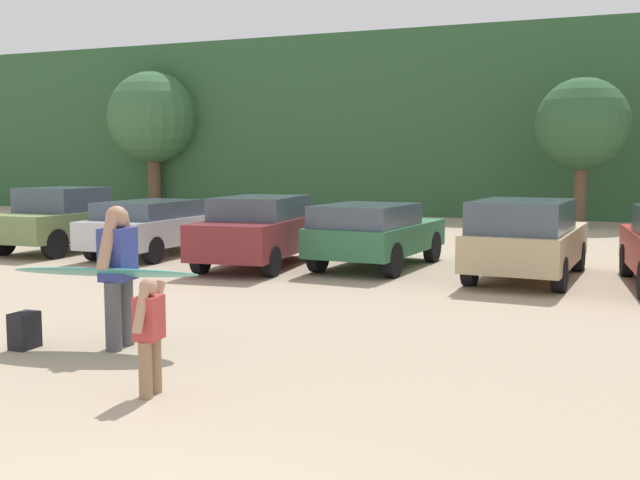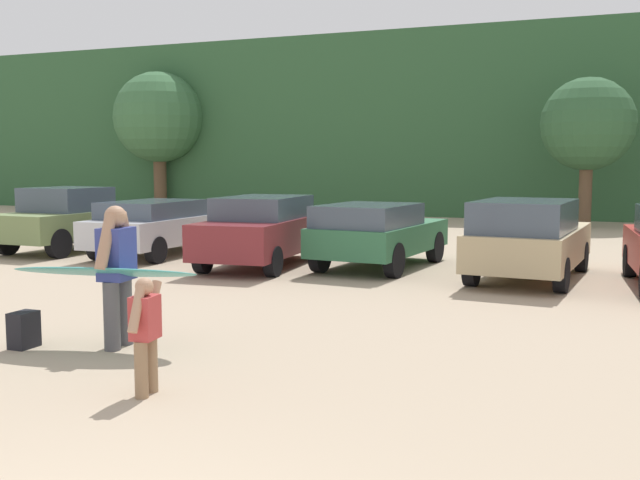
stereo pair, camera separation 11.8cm
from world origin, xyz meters
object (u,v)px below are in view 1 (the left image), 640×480
object	(u,v)px
parked_car_forest_green	(375,232)
person_adult	(118,268)
parked_car_olive_green	(65,219)
person_child	(149,329)
parked_car_silver	(156,226)
backpack_dropped	(25,331)
surfboard_teal	(105,272)
parked_car_tan	(526,237)
parked_car_maroon	(260,229)

from	to	relation	value
parked_car_forest_green	person_adult	world-z (taller)	person_adult
parked_car_olive_green	person_child	size ratio (longest dim) A/B	3.43
parked_car_silver	backpack_dropped	bearing A→B (deg)	-156.59
person_adult	parked_car_forest_green	bearing A→B (deg)	-103.53
parked_car_olive_green	surfboard_teal	world-z (taller)	parked_car_olive_green
parked_car_tan	surfboard_teal	xyz separation A→B (m)	(-4.32, -7.39, 0.12)
parked_car_olive_green	parked_car_tan	size ratio (longest dim) A/B	0.91
parked_car_tan	surfboard_teal	size ratio (longest dim) A/B	1.79
parked_car_tan	surfboard_teal	distance (m)	8.56
parked_car_olive_green	parked_car_tan	xyz separation A→B (m)	(11.56, -0.57, -0.01)
parked_car_olive_green	parked_car_tan	world-z (taller)	parked_car_olive_green
parked_car_tan	person_child	distance (m)	9.19
surfboard_teal	parked_car_olive_green	bearing A→B (deg)	-59.28
parked_car_tan	parked_car_maroon	bearing A→B (deg)	96.16
parked_car_forest_green	backpack_dropped	bearing A→B (deg)	171.57
parked_car_tan	person_child	xyz separation A→B (m)	(-2.78, -8.76, -0.17)
parked_car_maroon	surfboard_teal	world-z (taller)	parked_car_maroon
parked_car_silver	surfboard_teal	size ratio (longest dim) A/B	1.75
parked_car_silver	parked_car_tan	bearing A→B (deg)	-94.10
parked_car_maroon	person_child	world-z (taller)	parked_car_maroon
parked_car_maroon	surfboard_teal	xyz separation A→B (m)	(1.36, -7.28, 0.13)
backpack_dropped	parked_car_forest_green	bearing A→B (deg)	75.99
parked_car_maroon	parked_car_silver	bearing A→B (deg)	72.14
parked_car_maroon	person_child	bearing A→B (deg)	-165.71
parked_car_forest_green	surfboard_teal	xyz separation A→B (m)	(-1.10, -7.88, 0.17)
parked_car_olive_green	parked_car_silver	world-z (taller)	parked_car_olive_green
parked_car_olive_green	parked_car_forest_green	distance (m)	8.34
parked_car_forest_green	parked_car_tan	xyz separation A→B (m)	(3.22, -0.49, 0.05)
parked_car_olive_green	surfboard_teal	xyz separation A→B (m)	(7.24, -7.96, 0.11)
person_adult	person_child	size ratio (longest dim) A/B	1.50
backpack_dropped	parked_car_silver	bearing A→B (deg)	113.25
person_adult	backpack_dropped	size ratio (longest dim) A/B	3.91
person_child	parked_car_maroon	bearing A→B (deg)	-77.84
parked_car_silver	surfboard_teal	bearing A→B (deg)	-150.28
parked_car_tan	surfboard_teal	bearing A→B (deg)	154.72
person_adult	parked_car_silver	bearing A→B (deg)	-65.86
parked_car_olive_green	parked_car_forest_green	world-z (taller)	parked_car_olive_green
person_adult	person_child	distance (m)	2.07
parked_car_olive_green	parked_car_tan	bearing A→B (deg)	-90.68
parked_car_forest_green	backpack_dropped	size ratio (longest dim) A/B	9.11
backpack_dropped	person_child	bearing A→B (deg)	-22.27
parked_car_forest_green	person_adult	bearing A→B (deg)	178.42
person_adult	surfboard_teal	bearing A→B (deg)	33.67
parked_car_olive_green	parked_car_forest_green	xyz separation A→B (m)	(8.34, -0.08, -0.06)
parked_car_maroon	backpack_dropped	bearing A→B (deg)	178.79
parked_car_silver	parked_car_maroon	distance (m)	3.30
parked_car_maroon	backpack_dropped	size ratio (longest dim) A/B	9.61
parked_car_silver	surfboard_teal	xyz separation A→B (m)	(4.57, -8.05, 0.21)
parked_car_olive_green	person_child	world-z (taller)	parked_car_olive_green
person_child	backpack_dropped	size ratio (longest dim) A/B	2.60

